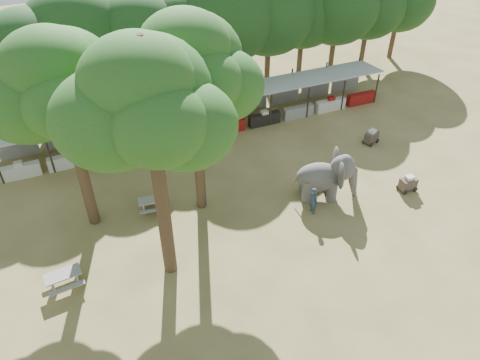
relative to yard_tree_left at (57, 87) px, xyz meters
name	(u,v)px	position (x,y,z in m)	size (l,w,h in m)	color
ground	(295,262)	(9.13, -7.19, -8.20)	(100.00, 100.00, 0.00)	brown
vendor_stalls	(206,115)	(9.13, 6.65, -7.02)	(28.00, 2.99, 2.80)	#9B9EA3
yard_tree_left	(57,87)	(0.00, 0.00, 0.00)	(7.10, 6.90, 11.02)	#332316
yard_tree_center	(145,105)	(3.00, -5.00, 1.01)	(7.10, 6.90, 12.04)	#332316
yard_tree_back	(189,68)	(6.00, -1.00, 0.34)	(7.10, 6.90, 11.36)	#332316
backdrop_trees	(180,31)	(9.13, 11.81, -2.69)	(46.46, 5.95, 8.33)	#332316
elephant	(327,176)	(13.23, -3.13, -6.75)	(3.89, 2.98, 2.90)	#464444
handler	(314,200)	(11.83, -4.16, -7.33)	(0.63, 0.42, 1.74)	#26384C
picnic_table_near	(64,278)	(-1.86, -4.32, -7.65)	(1.85, 1.70, 0.84)	gray
picnic_table_far	(152,203)	(3.40, -0.46, -7.70)	(1.69, 1.56, 0.76)	gray
cart_front	(408,183)	(18.12, -4.59, -7.68)	(1.08, 0.71, 1.05)	#382C27
cart_back	(371,137)	(19.14, 0.64, -7.68)	(1.25, 1.04, 1.05)	#382C27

